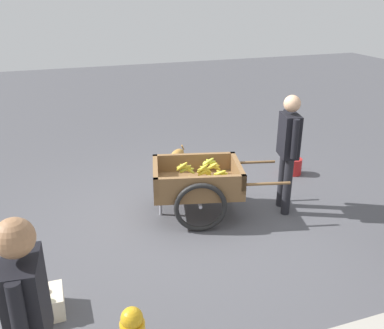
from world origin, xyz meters
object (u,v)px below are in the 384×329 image
object	(u,v)px
apple_crate	(38,304)
vendor_person	(288,144)
plastic_bucket	(294,166)
fruit_cart	(198,183)
dog	(176,157)
bystander_person	(30,319)

from	to	relation	value
apple_crate	vendor_person	bearing A→B (deg)	-161.63
plastic_bucket	apple_crate	distance (m)	4.32
fruit_cart	plastic_bucket	bearing A→B (deg)	-159.62
fruit_cart	plastic_bucket	distance (m)	2.01
dog	bystander_person	bearing A→B (deg)	62.12
dog	bystander_person	world-z (taller)	bystander_person
dog	plastic_bucket	world-z (taller)	dog
dog	plastic_bucket	bearing A→B (deg)	159.02
fruit_cart	bystander_person	world-z (taller)	bystander_person
plastic_bucket	fruit_cart	bearing A→B (deg)	20.38
fruit_cart	vendor_person	distance (m)	1.24
vendor_person	dog	distance (m)	2.01
dog	fruit_cart	bearing A→B (deg)	84.63
vendor_person	dog	xyz separation A→B (m)	(0.98, -1.63, -0.65)
fruit_cart	vendor_person	world-z (taller)	vendor_person
dog	apple_crate	world-z (taller)	dog
fruit_cart	bystander_person	distance (m)	3.17
vendor_person	bystander_person	distance (m)	3.74
plastic_bucket	bystander_person	bearing A→B (deg)	40.08
apple_crate	fruit_cart	bearing A→B (deg)	-146.79
vendor_person	dog	bearing A→B (deg)	-58.89
vendor_person	bystander_person	bearing A→B (deg)	36.29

